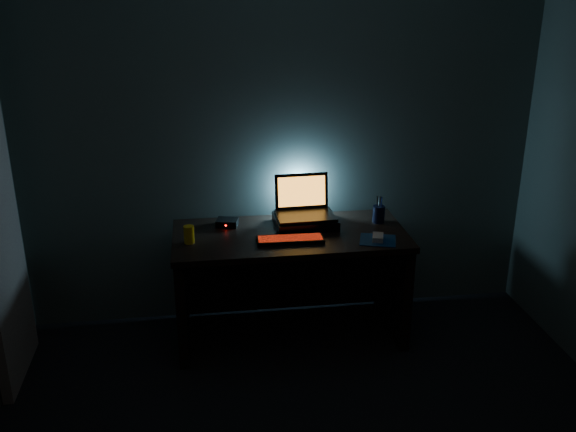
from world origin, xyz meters
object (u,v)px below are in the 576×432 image
object	(u,v)px
mouse	(378,237)
pen_cup	(379,214)
router	(227,223)
laptop	(304,206)
juice_glass	(189,235)
keyboard	(290,239)

from	to	relation	value
mouse	pen_cup	bearing A→B (deg)	90.68
pen_cup	router	size ratio (longest dim) A/B	0.72
router	pen_cup	bearing A→B (deg)	8.74
laptop	pen_cup	distance (m)	0.51
laptop	juice_glass	world-z (taller)	laptop
keyboard	router	bearing A→B (deg)	140.61
keyboard	pen_cup	size ratio (longest dim) A/B	3.67
juice_glass	laptop	bearing A→B (deg)	17.52
juice_glass	router	distance (m)	0.36
mouse	router	size ratio (longest dim) A/B	0.69
keyboard	juice_glass	xyz separation A→B (m)	(-0.62, 0.07, 0.04)
keyboard	juice_glass	distance (m)	0.63
mouse	juice_glass	xyz separation A→B (m)	(-1.17, 0.13, 0.04)
pen_cup	juice_glass	distance (m)	1.27
juice_glass	router	size ratio (longest dim) A/B	0.70
mouse	router	world-z (taller)	router
keyboard	mouse	bearing A→B (deg)	-5.35
laptop	juice_glass	distance (m)	0.80
juice_glass	router	world-z (taller)	juice_glass
keyboard	mouse	world-z (taller)	mouse
keyboard	mouse	size ratio (longest dim) A/B	3.86
pen_cup	keyboard	bearing A→B (deg)	-159.09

